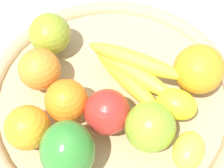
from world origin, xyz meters
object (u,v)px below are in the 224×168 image
at_px(lemon_1, 188,151).
at_px(orange_0, 40,69).
at_px(lemon_0, 177,104).
at_px(orange_3, 66,101).
at_px(apple_2, 150,127).
at_px(orange_2, 27,128).
at_px(apple_1, 49,35).
at_px(bell_pepper, 68,151).
at_px(orange_1, 199,69).
at_px(apple_0, 107,112).
at_px(banana_bunch, 131,70).

bearing_deg(lemon_1, orange_0, -170.00).
xyz_separation_m(lemon_0, orange_3, (-0.13, -0.11, 0.01)).
bearing_deg(lemon_1, apple_2, -168.40).
xyz_separation_m(orange_2, apple_1, (-0.11, 0.15, 0.00)).
distance_m(bell_pepper, orange_2, 0.08).
distance_m(orange_1, orange_3, 0.22).
bearing_deg(apple_0, lemon_1, 15.10).
relative_size(banana_bunch, apple_2, 2.28).
distance_m(orange_2, orange_3, 0.07).
bearing_deg(orange_2, orange_3, 80.94).
relative_size(orange_2, orange_3, 0.99).
xyz_separation_m(orange_2, apple_2, (0.14, 0.12, 0.00)).
xyz_separation_m(orange_1, apple_0, (-0.06, -0.16, -0.01)).
bearing_deg(lemon_1, bell_pepper, -135.80).
bearing_deg(apple_1, banana_bunch, 14.51).
xyz_separation_m(bell_pepper, apple_1, (-0.18, 0.14, -0.01)).
height_order(banana_bunch, lemon_1, banana_bunch).
xyz_separation_m(lemon_1, orange_2, (-0.20, -0.13, 0.01)).
height_order(orange_2, orange_3, same).
relative_size(orange_1, apple_1, 1.11).
bearing_deg(apple_2, lemon_1, 11.60).
bearing_deg(apple_1, apple_0, -15.19).
distance_m(apple_0, apple_1, 0.19).
bearing_deg(apple_0, apple_2, 18.36).
height_order(orange_2, lemon_0, orange_2).
bearing_deg(orange_3, bell_pepper, -42.71).
bearing_deg(bell_pepper, orange_1, 120.33).
relative_size(apple_0, orange_3, 1.04).
xyz_separation_m(orange_3, apple_1, (-0.12, 0.08, 0.00)).
height_order(apple_0, orange_3, apple_0).
bearing_deg(apple_1, bell_pepper, -36.45).
bearing_deg(lemon_0, apple_2, -94.32).
bearing_deg(lemon_1, orange_1, 118.04).
bearing_deg(orange_2, apple_1, 126.26).
xyz_separation_m(banana_bunch, apple_0, (0.02, -0.09, 0.01)).
relative_size(orange_2, orange_0, 0.96).
height_order(orange_2, orange_1, orange_1).
bearing_deg(banana_bunch, lemon_1, -19.72).
height_order(lemon_0, apple_2, apple_2).
xyz_separation_m(bell_pepper, orange_0, (-0.14, 0.07, -0.01)).
bearing_deg(orange_0, apple_0, 5.15).
height_order(lemon_1, orange_2, orange_2).
relative_size(lemon_1, apple_2, 0.81).
xyz_separation_m(orange_0, apple_2, (0.20, 0.03, 0.00)).
height_order(bell_pepper, orange_1, bell_pepper).
bearing_deg(apple_2, bell_pepper, -119.80).
distance_m(banana_bunch, orange_0, 0.15).
xyz_separation_m(apple_0, orange_3, (-0.06, -0.03, -0.00)).
relative_size(lemon_0, apple_0, 0.93).
height_order(banana_bunch, apple_0, apple_0).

